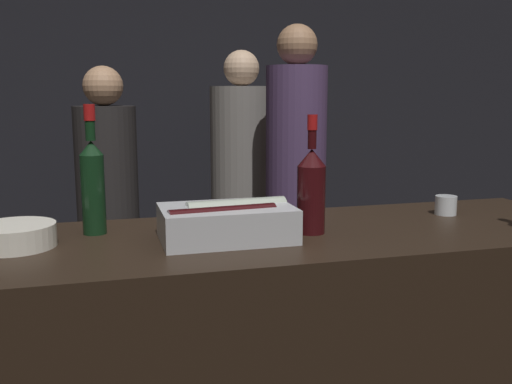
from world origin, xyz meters
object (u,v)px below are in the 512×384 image
red_wine_bottle_burgundy (93,181)px  person_grey_polo (296,179)px  ice_bin_with_bottles (228,221)px  person_in_hoodie (242,181)px  person_blond_tee (108,201)px  bowl_white (15,235)px  candle_votive (446,205)px  red_wine_bottle_tall (311,188)px

red_wine_bottle_burgundy → person_grey_polo: (1.03, 1.14, -0.19)m
ice_bin_with_bottles → person_in_hoodie: (0.49, 1.79, -0.17)m
person_blond_tee → bowl_white: bearing=72.9°
person_grey_polo → ice_bin_with_bottles: bearing=-93.7°
bowl_white → person_blond_tee: size_ratio=0.13×
candle_votive → person_grey_polo: size_ratio=0.04×
candle_votive → red_wine_bottle_burgundy: (-1.15, 0.04, 0.12)m
red_wine_bottle_tall → red_wine_bottle_burgundy: bearing=165.3°
person_grey_polo → person_blond_tee: bearing=-175.3°
candle_votive → person_in_hoodie: bearing=100.3°
red_wine_bottle_tall → person_blond_tee: size_ratio=0.21×
person_blond_tee → person_grey_polo: bearing=154.0°
ice_bin_with_bottles → candle_votive: size_ratio=5.10×
ice_bin_with_bottles → person_blond_tee: size_ratio=0.22×
bowl_white → red_wine_bottle_tall: bearing=-4.1°
bowl_white → candle_votive: candle_votive is taller
red_wine_bottle_tall → person_grey_polo: person_grey_polo is taller
ice_bin_with_bottles → red_wine_bottle_burgundy: (-0.36, 0.18, 0.10)m
person_in_hoodie → person_grey_polo: bearing=172.3°
bowl_white → candle_votive: bearing=2.7°
red_wine_bottle_burgundy → person_in_hoodie: (0.85, 1.61, -0.27)m
person_blond_tee → person_grey_polo: (0.97, -0.32, 0.13)m
person_grey_polo → candle_votive: bearing=-61.0°
candle_votive → bowl_white: bearing=-177.3°
bowl_white → person_in_hoodie: bearing=58.5°
bowl_white → person_in_hoodie: size_ratio=0.12×
ice_bin_with_bottles → person_in_hoodie: person_in_hoodie is taller
bowl_white → person_blond_tee: bearing=80.5°
bowl_white → red_wine_bottle_burgundy: 0.26m
red_wine_bottle_tall → person_in_hoodie: 1.81m
candle_votive → person_in_hoodie: 1.69m
red_wine_bottle_burgundy → red_wine_bottle_tall: bearing=-14.7°
ice_bin_with_bottles → red_wine_bottle_tall: 0.27m
bowl_white → person_grey_polo: size_ratio=0.12×
candle_votive → red_wine_bottle_burgundy: size_ratio=0.19×
person_blond_tee → person_in_hoodie: bearing=-177.0°
person_in_hoodie → person_blond_tee: person_in_hoodie is taller
red_wine_bottle_burgundy → person_in_hoodie: bearing=62.3°
person_in_hoodie → person_grey_polo: person_grey_polo is taller
candle_votive → person_blond_tee: (-1.09, 1.50, -0.20)m
candle_votive → red_wine_bottle_burgundy: bearing=178.0°
red_wine_bottle_tall → red_wine_bottle_burgundy: red_wine_bottle_burgundy is taller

